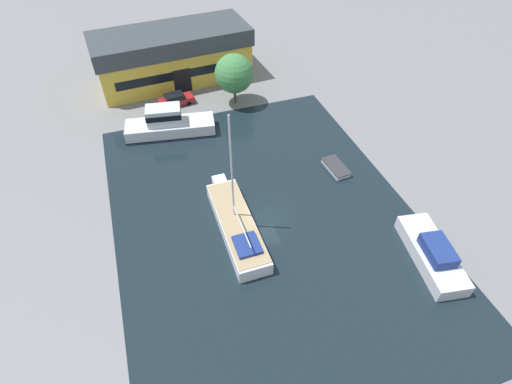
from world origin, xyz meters
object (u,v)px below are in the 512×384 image
at_px(warehouse_building, 173,55).
at_px(small_dinghy, 336,167).
at_px(quay_tree_near_building, 234,74).
at_px(cabin_boat, 432,253).
at_px(parked_car, 176,99).
at_px(motor_cruiser, 169,124).
at_px(sailboat_moored, 236,224).

height_order(warehouse_building, small_dinghy, warehouse_building).
bearing_deg(quay_tree_near_building, cabin_boat, -74.00).
distance_m(parked_car, small_dinghy, 23.44).
bearing_deg(quay_tree_near_building, parked_car, 165.22).
bearing_deg(cabin_boat, warehouse_building, 120.35).
height_order(small_dinghy, cabin_boat, cabin_boat).
bearing_deg(motor_cruiser, warehouse_building, -4.50).
relative_size(motor_cruiser, small_dinghy, 2.94).
xyz_separation_m(parked_car, motor_cruiser, (-1.95, -6.16, 0.51)).
bearing_deg(warehouse_building, small_dinghy, -67.99).
bearing_deg(small_dinghy, sailboat_moored, -163.45).
height_order(quay_tree_near_building, small_dinghy, quay_tree_near_building).
distance_m(parked_car, sailboat_moored, 23.61).
bearing_deg(small_dinghy, parked_car, 122.79).
height_order(motor_cruiser, cabin_boat, motor_cruiser).
xyz_separation_m(sailboat_moored, motor_cruiser, (-3.19, 17.41, 0.51)).
relative_size(sailboat_moored, cabin_boat, 1.43).
height_order(sailboat_moored, motor_cruiser, sailboat_moored).
bearing_deg(small_dinghy, quay_tree_near_building, 107.08).
relative_size(quay_tree_near_building, cabin_boat, 0.78).
height_order(warehouse_building, quay_tree_near_building, warehouse_building).
relative_size(sailboat_moored, motor_cruiser, 1.12).
relative_size(warehouse_building, sailboat_moored, 1.78).
relative_size(parked_car, small_dinghy, 1.28).
xyz_separation_m(warehouse_building, cabin_boat, (14.98, -39.38, -2.69)).
bearing_deg(sailboat_moored, motor_cruiser, 100.47).
bearing_deg(small_dinghy, cabin_boat, -84.81).
height_order(quay_tree_near_building, motor_cruiser, quay_tree_near_building).
relative_size(warehouse_building, small_dinghy, 5.86).
relative_size(quay_tree_near_building, small_dinghy, 1.79).
bearing_deg(parked_car, warehouse_building, 161.72).
bearing_deg(sailboat_moored, small_dinghy, 20.72).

